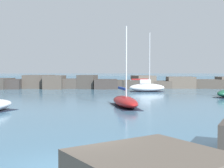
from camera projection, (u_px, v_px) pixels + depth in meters
open_sea_beyond at (103, 79)px, 116.62m from camera, size 400.00×116.00×0.01m
breakwater_jetty at (99, 83)px, 56.63m from camera, size 65.08×6.94×2.44m
foreground_rocks at (144, 163)px, 9.24m from camera, size 18.98×8.57×1.30m
sailboat_moored_0 at (125, 101)px, 28.27m from camera, size 2.76×6.81×7.21m
sailboat_moored_5 at (147, 87)px, 47.86m from camera, size 5.43×2.29×9.04m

